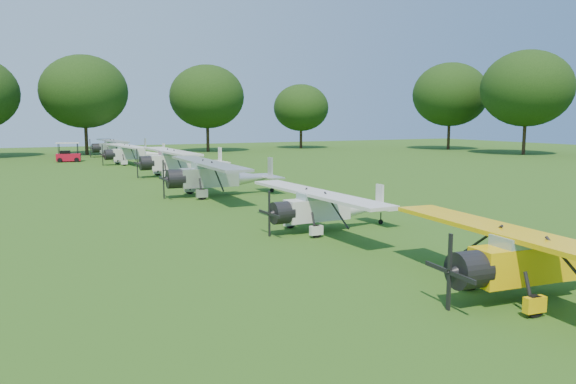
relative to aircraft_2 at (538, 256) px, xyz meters
The scene contains 9 objects.
ground 10.64m from the aircraft_2, 95.43° to the left, with size 160.00×160.00×0.00m, color #2A4B12.
tree_belt 12.96m from the aircraft_2, 76.48° to the left, with size 137.36×130.27×14.52m.
aircraft_2 is the anchor object (origin of this frame).
aircraft_3 10.47m from the aircraft_2, 92.38° to the left, with size 6.01×9.55×1.89m.
aircraft_4 22.94m from the aircraft_2, 92.25° to the left, with size 7.45×11.84×2.34m.
aircraft_5 35.50m from the aircraft_2, 89.68° to the left, with size 7.54×11.98×2.37m.
aircraft_6 49.36m from the aircraft_2, 90.87° to the left, with size 6.91×11.00×2.16m.
aircraft_7 61.92m from the aircraft_2, 90.11° to the left, with size 7.23×11.50×2.27m.
golf_cart 56.20m from the aircraft_2, 96.68° to the left, with size 2.70×1.93×2.12m.
Camera 1 is at (-11.66, -20.66, 4.85)m, focal length 35.00 mm.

